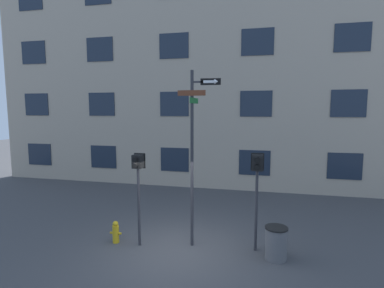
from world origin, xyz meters
TOP-DOWN VIEW (x-y plane):
  - ground_plane at (0.00, 0.00)m, footprint 60.00×60.00m
  - building_facade at (0.00, 7.09)m, footprint 24.00×0.63m
  - street_sign_pole at (0.40, 0.46)m, footprint 1.20×1.01m
  - pedestrian_signal_left at (-1.17, 0.12)m, footprint 0.34×0.40m
  - pedestrian_signal_right at (2.16, 0.55)m, footprint 0.36×0.40m
  - fire_hydrant at (-1.93, 0.13)m, footprint 0.35×0.19m
  - trash_bin at (2.70, 0.17)m, footprint 0.60×0.60m

SIDE VIEW (x-z plane):
  - ground_plane at x=0.00m, z-range 0.00..0.00m
  - fire_hydrant at x=-1.93m, z-range -0.01..0.66m
  - trash_bin at x=2.70m, z-range 0.00..0.89m
  - pedestrian_signal_left at x=-1.17m, z-range 0.74..3.47m
  - pedestrian_signal_right at x=2.16m, z-range 0.79..3.57m
  - street_sign_pole at x=0.40m, z-range 0.42..5.48m
  - building_facade at x=0.00m, z-range 0.00..14.10m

